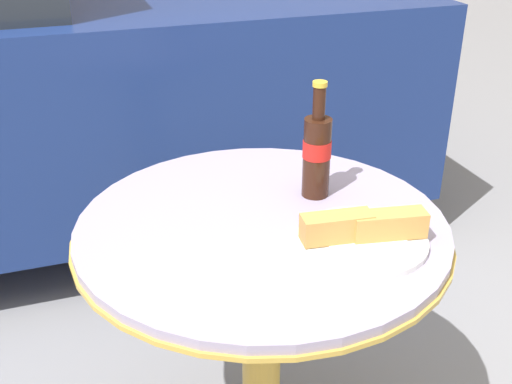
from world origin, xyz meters
TOP-DOWN VIEW (x-y plane):
  - bistro_table at (0.00, 0.00)m, footprint 0.78×0.78m
  - cola_bottle_left at (0.15, 0.08)m, footprint 0.06×0.06m
  - lunch_plate_near at (0.16, -0.14)m, footprint 0.26×0.26m

SIDE VIEW (x-z plane):
  - bistro_table at x=0.00m, z-range 0.18..0.86m
  - lunch_plate_near at x=0.16m, z-range 0.67..0.74m
  - cola_bottle_left at x=0.15m, z-range 0.66..0.92m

